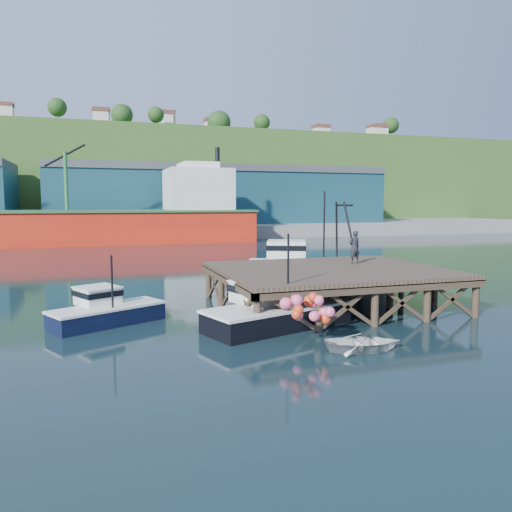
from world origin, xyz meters
name	(u,v)px	position (x,y,z in m)	size (l,w,h in m)	color
ground	(233,313)	(0.00, 0.00, 0.00)	(300.00, 300.00, 0.00)	black
wharf	(331,272)	(5.50, -0.19, 1.94)	(12.00, 10.00, 2.62)	brown
far_quay	(132,228)	(0.00, 70.00, 1.00)	(160.00, 40.00, 2.00)	gray
warehouse_mid	(133,198)	(0.00, 65.00, 6.50)	(28.00, 16.00, 9.00)	#194652
warehouse_right	(293,198)	(30.00, 65.00, 6.50)	(30.00, 16.00, 9.00)	#194652
cargo_ship	(80,220)	(-8.46, 48.00, 3.31)	(55.50, 10.00, 13.75)	red
hillside	(121,180)	(0.00, 100.00, 11.00)	(220.00, 50.00, 22.00)	#2D511E
boat_navy	(105,310)	(-6.33, -0.28, 0.66)	(5.58, 4.07, 3.30)	black
boat_black	(274,309)	(1.08, -3.26, 0.80)	(7.47, 6.19, 4.33)	black
trawler	(315,266)	(7.65, 6.50, 1.33)	(10.22, 6.95, 6.46)	#D6C18A
dinghy	(363,343)	(3.03, -7.92, 0.30)	(2.09, 2.93, 0.61)	silver
dockworker	(355,247)	(7.80, 1.39, 3.09)	(0.70, 0.46, 1.93)	black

